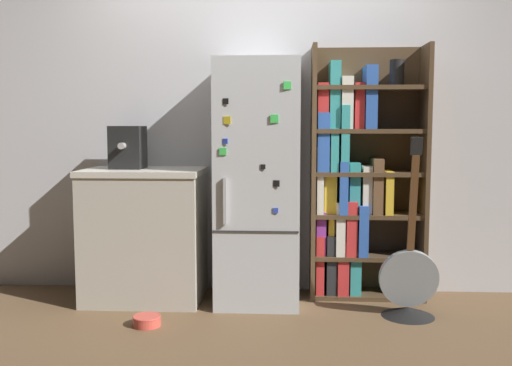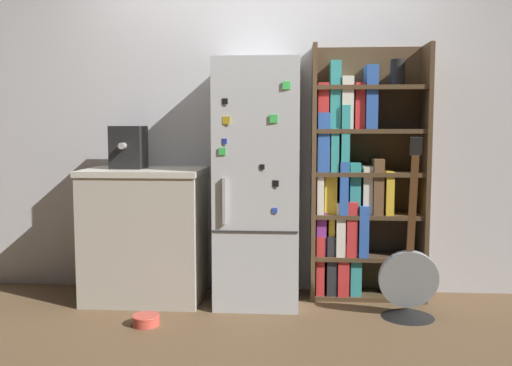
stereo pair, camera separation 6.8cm
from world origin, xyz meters
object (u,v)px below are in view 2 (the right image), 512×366
object	(u,v)px
espresso_machine	(129,147)
bookshelf	(355,181)
refrigerator	(258,183)
pet_bowl	(146,319)
guitar	(408,292)

from	to	relation	value
espresso_machine	bookshelf	bearing A→B (deg)	4.84
refrigerator	pet_bowl	world-z (taller)	refrigerator
pet_bowl	guitar	bearing A→B (deg)	9.19
refrigerator	espresso_machine	distance (m)	0.95
refrigerator	bookshelf	world-z (taller)	bookshelf
refrigerator	bookshelf	distance (m)	0.70
guitar	refrigerator	bearing A→B (deg)	163.87
espresso_machine	pet_bowl	xyz separation A→B (m)	(0.26, -0.58, -1.04)
espresso_machine	pet_bowl	distance (m)	1.22
espresso_machine	guitar	size ratio (longest dim) A/B	0.26
espresso_machine	refrigerator	bearing A→B (deg)	-1.80
refrigerator	pet_bowl	size ratio (longest dim) A/B	9.58
refrigerator	bookshelf	bearing A→B (deg)	13.56
guitar	pet_bowl	world-z (taller)	guitar
bookshelf	espresso_machine	distance (m)	1.61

